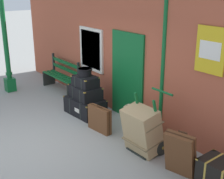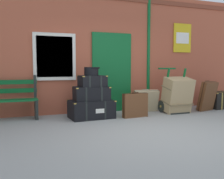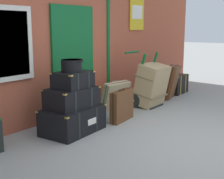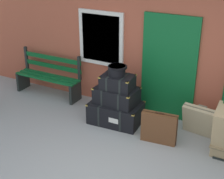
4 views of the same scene
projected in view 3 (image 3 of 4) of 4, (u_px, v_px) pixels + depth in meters
The scene contains 12 objects.
ground_plane at pixel (188, 142), 4.75m from camera, with size 60.00×60.00×0.00m, color gray.
brick_facade at pixel (62, 33), 5.96m from camera, with size 10.40×0.35×3.20m.
steamer_trunk_base at pixel (73, 120), 5.18m from camera, with size 1.05×0.71×0.43m.
steamer_trunk_middle at pixel (72, 97), 5.13m from camera, with size 0.83×0.58×0.33m.
steamer_trunk_top at pixel (73, 80), 5.08m from camera, with size 0.64×0.49×0.27m.
round_hatbox at pixel (72, 65), 5.02m from camera, with size 0.36×0.35×0.20m.
porters_trolley at pixel (144, 93), 6.97m from camera, with size 0.71×0.68×1.18m.
large_brown_trunk at pixel (151, 85), 6.82m from camera, with size 0.70×0.60×0.95m.
suitcase_cream at pixel (122, 106), 5.80m from camera, with size 0.64×0.21×0.61m.
suitcase_olive at pixel (116, 95), 6.60m from camera, with size 0.70×0.37×0.61m.
suitcase_beige at pixel (172, 82), 7.58m from camera, with size 0.58×0.44×0.83m.
corner_trunk at pixel (175, 84), 8.28m from camera, with size 0.70×0.50×0.49m.
Camera 3 is at (-4.28, -1.79, 1.70)m, focal length 50.73 mm.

